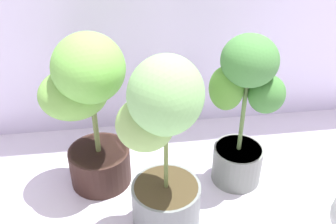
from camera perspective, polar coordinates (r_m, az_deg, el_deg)
name	(u,v)px	position (r m, az deg, el deg)	size (l,w,h in m)	color
potted_plant_center	(162,146)	(1.40, -0.86, -5.00)	(0.38, 0.37, 0.76)	slate
potted_plant_back_right	(244,106)	(1.66, 11.08, 0.81)	(0.36, 0.32, 0.72)	slate
potted_plant_back_left	(88,102)	(1.65, -11.71, 1.38)	(0.42, 0.37, 0.73)	#352019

